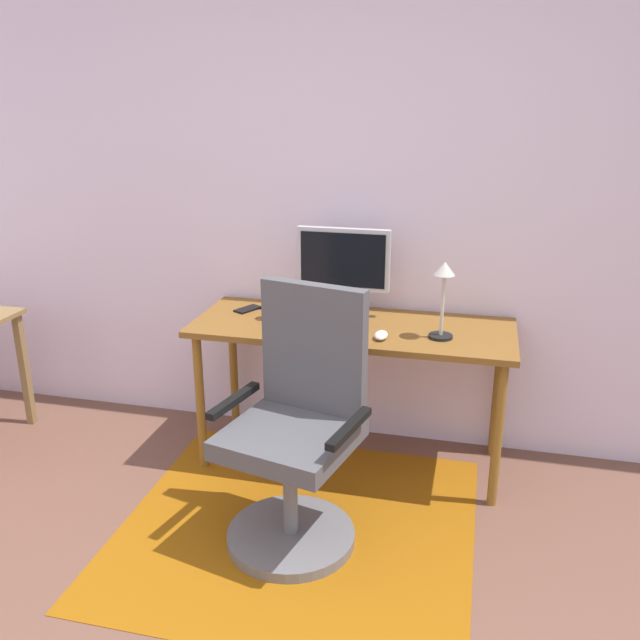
% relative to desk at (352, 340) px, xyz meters
% --- Properties ---
extents(wall_back, '(6.00, 0.10, 2.60)m').
position_rel_desk_xyz_m(wall_back, '(-0.06, 0.36, 0.64)').
color(wall_back, silver).
rests_on(wall_back, ground).
extents(area_rug, '(1.51, 1.45, 0.01)m').
position_rel_desk_xyz_m(area_rug, '(-0.11, -0.61, -0.66)').
color(area_rug, '#8E4F0B').
rests_on(area_rug, ground).
extents(desk, '(1.54, 0.59, 0.74)m').
position_rel_desk_xyz_m(desk, '(0.00, 0.00, 0.00)').
color(desk, brown).
rests_on(desk, ground).
extents(monitor, '(0.46, 0.18, 0.44)m').
position_rel_desk_xyz_m(monitor, '(-0.08, 0.15, 0.34)').
color(monitor, '#B2B2B7').
rests_on(monitor, desk).
extents(keyboard, '(0.43, 0.13, 0.02)m').
position_rel_desk_xyz_m(keyboard, '(-0.12, -0.17, 0.09)').
color(keyboard, white).
rests_on(keyboard, desk).
extents(computer_mouse, '(0.06, 0.10, 0.03)m').
position_rel_desk_xyz_m(computer_mouse, '(0.16, -0.16, 0.09)').
color(computer_mouse, white).
rests_on(computer_mouse, desk).
extents(coffee_cup, '(0.08, 0.08, 0.11)m').
position_rel_desk_xyz_m(coffee_cup, '(-0.40, -0.01, 0.13)').
color(coffee_cup, maroon).
rests_on(coffee_cup, desk).
extents(cell_phone, '(0.13, 0.16, 0.01)m').
position_rel_desk_xyz_m(cell_phone, '(-0.57, 0.10, 0.08)').
color(cell_phone, black).
rests_on(cell_phone, desk).
extents(desk_lamp, '(0.11, 0.11, 0.36)m').
position_rel_desk_xyz_m(desk_lamp, '(0.43, -0.08, 0.32)').
color(desk_lamp, black).
rests_on(desk_lamp, desk).
extents(office_chair, '(0.63, 0.59, 1.08)m').
position_rel_desk_xyz_m(office_chair, '(-0.10, -0.65, -0.22)').
color(office_chair, slate).
rests_on(office_chair, ground).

